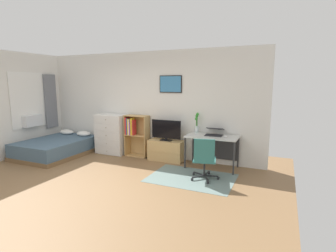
# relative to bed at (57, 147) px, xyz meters

# --- Properties ---
(ground_plane) EXTENTS (7.20, 7.20, 0.00)m
(ground_plane) POSITION_rel_bed_xyz_m (2.17, -1.42, -0.22)
(ground_plane) COLOR brown
(wall_back_with_posters) EXTENTS (6.12, 0.09, 2.70)m
(wall_back_with_posters) POSITION_rel_bed_xyz_m (2.17, 1.01, 1.14)
(wall_back_with_posters) COLOR silver
(wall_back_with_posters) RESTS_ON ground_plane
(area_rug) EXTENTS (1.70, 1.20, 0.01)m
(area_rug) POSITION_rel_bed_xyz_m (3.85, -0.16, -0.21)
(area_rug) COLOR slate
(area_rug) RESTS_ON ground_plane
(bed) EXTENTS (1.44, 1.93, 0.55)m
(bed) POSITION_rel_bed_xyz_m (0.00, 0.00, 0.00)
(bed) COLOR brown
(bed) RESTS_ON ground_plane
(dresser) EXTENTS (0.83, 0.46, 1.07)m
(dresser) POSITION_rel_bed_xyz_m (1.23, 0.74, 0.32)
(dresser) COLOR silver
(dresser) RESTS_ON ground_plane
(bookshelf) EXTENTS (0.62, 0.30, 1.08)m
(bookshelf) POSITION_rel_bed_xyz_m (1.94, 0.81, 0.41)
(bookshelf) COLOR tan
(bookshelf) RESTS_ON ground_plane
(tv_stand) EXTENTS (0.88, 0.41, 0.51)m
(tv_stand) POSITION_rel_bed_xyz_m (2.87, 0.75, 0.04)
(tv_stand) COLOR tan
(tv_stand) RESTS_ON ground_plane
(television) EXTENTS (0.77, 0.16, 0.51)m
(television) POSITION_rel_bed_xyz_m (2.87, 0.73, 0.54)
(television) COLOR black
(television) RESTS_ON tv_stand
(desk) EXTENTS (1.14, 0.61, 0.74)m
(desk) POSITION_rel_bed_xyz_m (4.05, 0.73, 0.39)
(desk) COLOR silver
(desk) RESTS_ON ground_plane
(office_chair) EXTENTS (0.58, 0.57, 0.86)m
(office_chair) POSITION_rel_bed_xyz_m (4.11, -0.17, 0.24)
(office_chair) COLOR #232326
(office_chair) RESTS_ON ground_plane
(laptop) EXTENTS (0.40, 0.43, 0.17)m
(laptop) POSITION_rel_bed_xyz_m (4.07, 0.77, 0.59)
(laptop) COLOR #333338
(laptop) RESTS_ON desk
(computer_mouse) EXTENTS (0.06, 0.10, 0.03)m
(computer_mouse) POSITION_rel_bed_xyz_m (4.35, 0.62, 0.54)
(computer_mouse) COLOR silver
(computer_mouse) RESTS_ON desk
(bamboo_vase) EXTENTS (0.09, 0.09, 0.48)m
(bamboo_vase) POSITION_rel_bed_xyz_m (3.61, 0.87, 0.74)
(bamboo_vase) COLOR silver
(bamboo_vase) RESTS_ON desk
(wine_glass) EXTENTS (0.07, 0.07, 0.18)m
(wine_glass) POSITION_rel_bed_xyz_m (3.69, 0.60, 0.66)
(wine_glass) COLOR silver
(wine_glass) RESTS_ON desk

